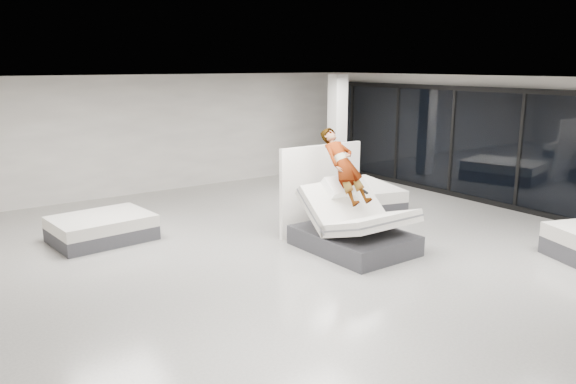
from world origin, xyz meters
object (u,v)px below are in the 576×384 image
(divider_panel, at_px, (321,189))
(hero_bed, at_px, (355,229))
(remote, at_px, (365,192))
(person, at_px, (344,180))
(flat_bed_left_far, at_px, (102,228))
(flat_bed_right_far, at_px, (357,196))
(column, at_px, (337,132))

(divider_panel, bearing_deg, hero_bed, -99.35)
(remote, bearing_deg, person, 122.15)
(hero_bed, distance_m, remote, 0.73)
(hero_bed, height_order, flat_bed_left_far, hero_bed)
(flat_bed_right_far, distance_m, column, 2.73)
(person, xyz_separation_m, divider_panel, (0.22, 0.98, -0.39))
(divider_panel, bearing_deg, person, -102.75)
(hero_bed, bearing_deg, column, 53.68)
(flat_bed_left_far, bearing_deg, divider_panel, -27.44)
(hero_bed, xyz_separation_m, flat_bed_left_far, (-3.76, 3.36, -0.17))
(flat_bed_right_far, height_order, column, column)
(flat_bed_right_far, bearing_deg, person, -136.94)
(flat_bed_right_far, distance_m, flat_bed_left_far, 6.03)
(hero_bed, distance_m, divider_panel, 1.41)
(person, bearing_deg, divider_panel, 76.05)
(hero_bed, relative_size, flat_bed_right_far, 0.87)
(person, bearing_deg, hero_bed, -90.00)
(flat_bed_left_far, distance_m, column, 7.28)
(hero_bed, distance_m, person, 0.95)
(remote, distance_m, column, 5.50)
(person, xyz_separation_m, remote, (0.23, -0.35, -0.20))
(hero_bed, relative_size, column, 0.67)
(person, xyz_separation_m, flat_bed_right_far, (2.20, 2.05, -1.02))
(divider_panel, height_order, flat_bed_right_far, divider_panel)
(divider_panel, bearing_deg, flat_bed_left_far, 152.51)
(divider_panel, relative_size, flat_bed_left_far, 1.03)
(hero_bed, bearing_deg, person, 91.25)
(person, height_order, flat_bed_left_far, person)
(person, relative_size, flat_bed_left_far, 0.84)
(hero_bed, xyz_separation_m, person, (-0.01, 0.32, 0.89))
(hero_bed, xyz_separation_m, flat_bed_right_far, (2.19, 2.38, -0.13))
(hero_bed, distance_m, flat_bed_right_far, 3.24)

